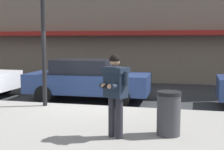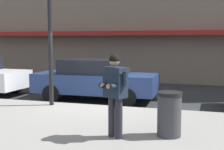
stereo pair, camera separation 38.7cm
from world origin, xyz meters
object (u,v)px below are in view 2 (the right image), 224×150
Objects in this scene: street_lamp_post at (50,12)px; trash_bin at (169,114)px; parked_sedan_mid at (95,79)px; man_texting_on_phone at (115,87)px.

trash_bin is at bearing -29.26° from street_lamp_post.
street_lamp_post is at bearing 150.74° from trash_bin.
trash_bin is (4.04, -2.26, -2.51)m from street_lamp_post.
man_texting_on_phone reaches higher than parked_sedan_mid.
street_lamp_post reaches higher than parked_sedan_mid.
man_texting_on_phone is 4.42m from street_lamp_post.
man_texting_on_phone reaches higher than trash_bin.
parked_sedan_mid is at bearing 65.23° from street_lamp_post.
man_texting_on_phone is (2.09, -4.54, 0.46)m from parked_sedan_mid.
man_texting_on_phone is 0.37× the size of street_lamp_post.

